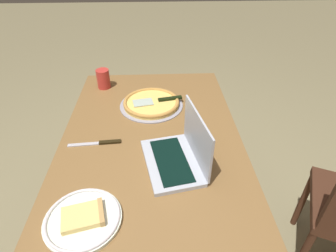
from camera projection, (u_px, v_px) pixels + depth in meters
ground_plane at (155, 223)px, 1.72m from camera, size 12.00×12.00×0.00m
dining_table at (152, 149)px, 1.36m from camera, size 1.27×0.82×0.70m
laptop at (180, 153)px, 1.12m from camera, size 0.34×0.27×0.22m
pizza_plate at (83, 218)px, 0.91m from camera, size 0.26×0.26×0.04m
pizza_tray at (152, 103)px, 1.49m from camera, size 0.34×0.34×0.04m
table_knife at (100, 143)px, 1.24m from camera, size 0.04×0.24×0.01m
drink_cup at (103, 79)px, 1.64m from camera, size 0.08×0.08×0.11m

